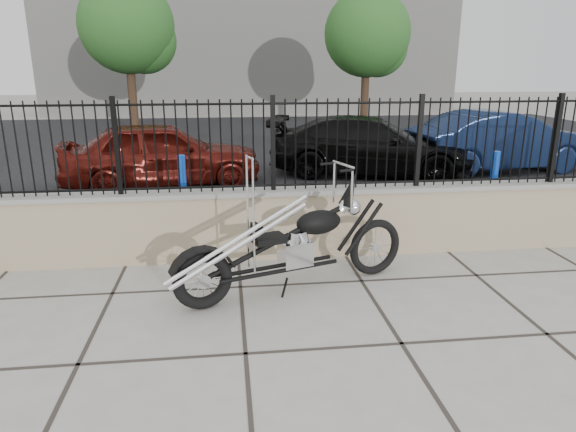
# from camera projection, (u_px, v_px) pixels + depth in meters

# --- Properties ---
(ground_plane) EXTENTS (90.00, 90.00, 0.00)m
(ground_plane) POSITION_uv_depth(u_px,v_px,m) (402.00, 344.00, 4.94)
(ground_plane) COLOR #99968E
(ground_plane) RESTS_ON ground
(parking_lot) EXTENTS (30.00, 30.00, 0.00)m
(parking_lot) POSITION_uv_depth(u_px,v_px,m) (276.00, 147.00, 16.84)
(parking_lot) COLOR black
(parking_lot) RESTS_ON ground
(retaining_wall) EXTENTS (14.00, 0.36, 0.96)m
(retaining_wall) POSITION_uv_depth(u_px,v_px,m) (345.00, 221.00, 7.18)
(retaining_wall) COLOR gray
(retaining_wall) RESTS_ON ground_plane
(iron_fence) EXTENTS (14.00, 0.08, 1.20)m
(iron_fence) POSITION_uv_depth(u_px,v_px,m) (347.00, 144.00, 6.87)
(iron_fence) COLOR black
(iron_fence) RESTS_ON retaining_wall
(background_building) EXTENTS (22.00, 6.00, 8.00)m
(background_building) POSITION_uv_depth(u_px,v_px,m) (251.00, 39.00, 29.03)
(background_building) COLOR beige
(background_building) RESTS_ON ground_plane
(chopper_motorcycle) EXTENTS (2.81, 1.36, 1.68)m
(chopper_motorcycle) POSITION_uv_depth(u_px,v_px,m) (291.00, 223.00, 5.85)
(chopper_motorcycle) COLOR black
(chopper_motorcycle) RESTS_ON ground_plane
(car_red) EXTENTS (4.45, 2.34, 1.44)m
(car_red) POSITION_uv_depth(u_px,v_px,m) (162.00, 154.00, 11.14)
(car_red) COLOR #4C100A
(car_red) RESTS_ON parking_lot
(car_black) EXTENTS (5.17, 3.14, 1.40)m
(car_black) POSITION_uv_depth(u_px,v_px,m) (370.00, 146.00, 12.38)
(car_black) COLOR black
(car_black) RESTS_ON parking_lot
(car_blue) EXTENTS (4.70, 2.13, 1.50)m
(car_blue) POSITION_uv_depth(u_px,v_px,m) (500.00, 141.00, 12.77)
(car_blue) COLOR #0F1C3A
(car_blue) RESTS_ON parking_lot
(bollard_a) EXTENTS (0.17, 0.17, 1.11)m
(bollard_a) POSITION_uv_depth(u_px,v_px,m) (183.00, 187.00, 8.86)
(bollard_a) COLOR #0B1DAC
(bollard_a) RESTS_ON ground_plane
(bollard_b) EXTENTS (0.16, 0.16, 1.12)m
(bollard_b) POSITION_uv_depth(u_px,v_px,m) (493.00, 182.00, 9.17)
(bollard_b) COLOR blue
(bollard_b) RESTS_ON ground_plane
(tree_left) EXTENTS (3.50, 3.50, 5.90)m
(tree_left) POSITION_uv_depth(u_px,v_px,m) (126.00, 21.00, 18.93)
(tree_left) COLOR #382619
(tree_left) RESTS_ON ground_plane
(tree_right) EXTENTS (3.28, 3.28, 5.54)m
(tree_right) POSITION_uv_depth(u_px,v_px,m) (367.00, 29.00, 19.55)
(tree_right) COLOR #382619
(tree_right) RESTS_ON ground_plane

